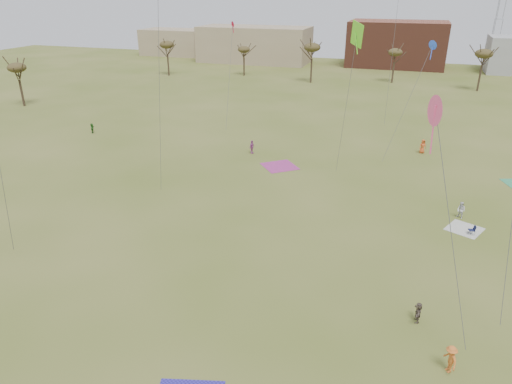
% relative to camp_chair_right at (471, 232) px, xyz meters
% --- Properties ---
extents(ground, '(260.00, 260.00, 0.00)m').
position_rel_camp_chair_right_xyz_m(ground, '(-17.47, -21.03, -0.26)').
color(ground, '#47581B').
rests_on(ground, ground).
extents(spectator_fore_c, '(0.46, 1.37, 1.47)m').
position_rel_camp_chair_right_xyz_m(spectator_fore_c, '(-4.45, -14.09, 0.47)').
color(spectator_fore_c, brown).
rests_on(spectator_fore_c, ground).
extents(flyer_mid_b, '(1.11, 1.33, 1.79)m').
position_rel_camp_chair_right_xyz_m(flyer_mid_b, '(-2.66, -18.13, 0.64)').
color(flyer_mid_b, orange).
rests_on(flyer_mid_b, ground).
extents(spectator_mid_d, '(0.66, 1.12, 1.79)m').
position_rel_camp_chair_right_xyz_m(spectator_mid_d, '(-26.04, 14.81, 0.64)').
color(spectator_mid_d, '#A64592').
rests_on(spectator_mid_d, ground).
extents(spectator_mid_e, '(1.04, 1.01, 1.68)m').
position_rel_camp_chair_right_xyz_m(spectator_mid_e, '(-0.78, 3.11, 0.58)').
color(spectator_mid_e, silver).
rests_on(spectator_mid_e, ground).
extents(flyer_far_a, '(1.05, 1.44, 1.50)m').
position_rel_camp_chair_right_xyz_m(flyer_far_a, '(-52.27, 16.12, 0.49)').
color(flyer_far_a, '#296321').
rests_on(flyer_far_a, ground).
extents(flyer_far_b, '(1.09, 0.94, 1.89)m').
position_rel_camp_chair_right_xyz_m(flyer_far_b, '(-4.41, 22.22, 0.68)').
color(flyer_far_b, '#CC5323').
rests_on(flyer_far_b, ground).
extents(blanket_cream, '(3.76, 3.76, 0.03)m').
position_rel_camp_chair_right_xyz_m(blanket_cream, '(-0.50, 0.84, -0.26)').
color(blanket_cream, silver).
rests_on(blanket_cream, ground).
extents(blanket_plum, '(5.43, 5.43, 0.03)m').
position_rel_camp_chair_right_xyz_m(blanket_plum, '(-21.16, 11.23, -0.26)').
color(blanket_plum, '#A63380').
rests_on(blanket_plum, ground).
extents(camp_chair_right, '(0.63, 0.60, 0.87)m').
position_rel_camp_chair_right_xyz_m(camp_chair_right, '(0.00, 0.00, 0.00)').
color(camp_chair_right, '#141939').
rests_on(camp_chair_right, ground).
extents(tree_line, '(117.44, 49.32, 8.91)m').
position_rel_camp_chair_right_xyz_m(tree_line, '(-20.31, 58.09, 6.83)').
color(tree_line, '#3A2B1E').
rests_on(tree_line, ground).
extents(building_tan, '(32.00, 14.00, 10.00)m').
position_rel_camp_chair_right_xyz_m(building_tan, '(-52.47, 93.97, 4.74)').
color(building_tan, '#937F60').
rests_on(building_tan, ground).
extents(building_brick, '(26.00, 16.00, 12.00)m').
position_rel_camp_chair_right_xyz_m(building_brick, '(-12.47, 98.97, 5.74)').
color(building_brick, brown).
rests_on(building_brick, ground).
extents(building_tan_west, '(20.00, 12.00, 8.00)m').
position_rel_camp_chair_right_xyz_m(building_tan_west, '(-82.47, 100.97, 3.74)').
color(building_tan_west, '#937F60').
rests_on(building_tan_west, ground).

